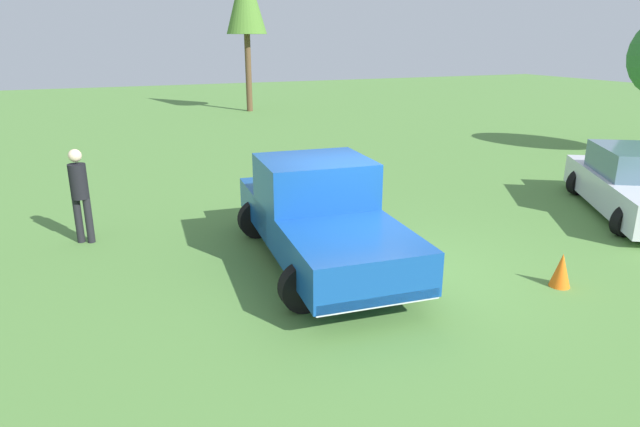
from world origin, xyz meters
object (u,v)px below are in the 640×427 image
pickup_truck (318,210)px  sedan_near (637,185)px  person_bystander (80,190)px  traffic_cone (561,270)px

pickup_truck → sedan_near: pickup_truck is taller
pickup_truck → sedan_near: (-7.52, 0.26, -0.26)m
person_bystander → traffic_cone: 8.54m
person_bystander → traffic_cone: bearing=78.7°
person_bystander → sedan_near: bearing=101.0°
pickup_truck → sedan_near: 7.53m
pickup_truck → traffic_cone: 4.03m
sedan_near → person_bystander: size_ratio=2.70×
pickup_truck → person_bystander: (3.76, -2.55, 0.11)m
traffic_cone → person_bystander: bearing=-36.3°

